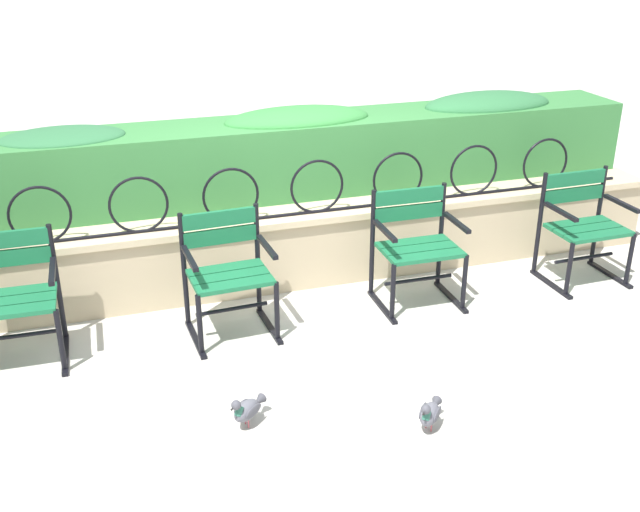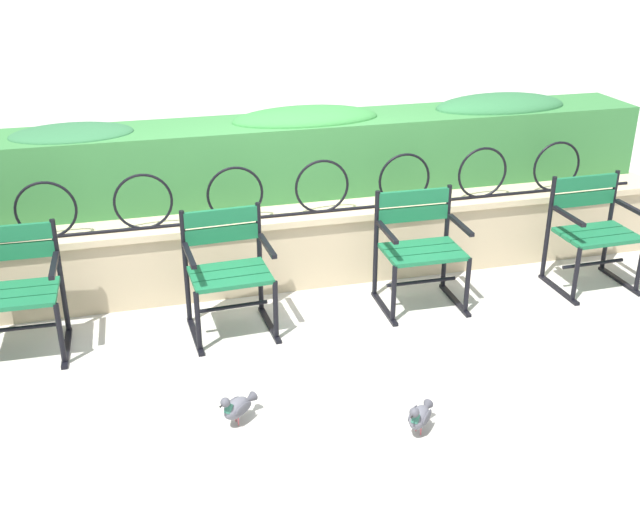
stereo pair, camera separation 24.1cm
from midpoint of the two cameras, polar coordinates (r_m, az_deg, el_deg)
The scene contains 10 objects.
ground_plane at distance 5.31m, azimuth 1.53°, elevation -5.79°, with size 60.00×60.00×0.00m, color #BCB7AD.
stone_wall at distance 5.91m, azimuth -0.75°, elevation 0.69°, with size 6.25×0.41×0.59m.
iron_arch_fence at distance 5.65m, azimuth -1.72°, elevation 4.76°, with size 5.73×0.02×0.42m.
hedge_row at distance 6.17m, azimuth -1.18°, elevation 7.83°, with size 6.12×0.62×0.70m.
park_chair_leftmost at distance 5.25m, azimuth -21.01°, elevation -2.21°, with size 0.64×0.53×0.84m.
park_chair_centre_left at distance 5.20m, azimuth -5.63°, elevation -0.92°, with size 0.59×0.55×0.85m.
park_chair_centre_right at distance 5.60m, azimuth 8.70°, elevation 0.80°, with size 0.61×0.53×0.84m.
park_chair_rightmost at distance 6.24m, azimuth 20.81°, elevation 1.94°, with size 0.61×0.53×0.85m.
pigeon_near_chairs at distance 4.36m, azimuth 9.10°, elevation -11.79°, with size 0.23×0.24×0.22m.
pigeon_far_side at distance 4.39m, azimuth -4.66°, elevation -11.24°, with size 0.24×0.22×0.22m.
Camera 2 is at (-1.20, -4.45, 2.63)m, focal length 42.60 mm.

